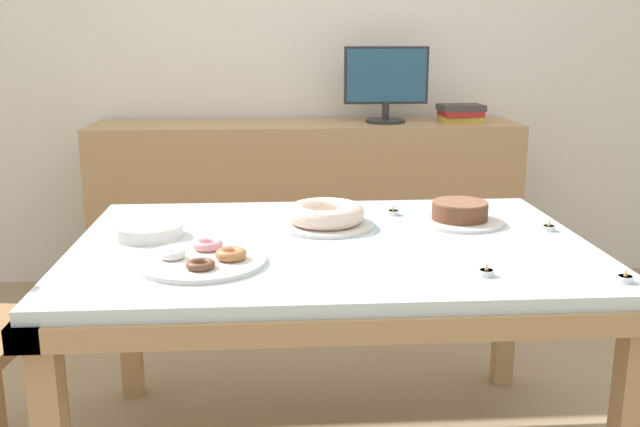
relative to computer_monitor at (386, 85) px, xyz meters
name	(u,v)px	position (x,y,z in m)	size (l,w,h in m)	color
wall_back	(303,40)	(-0.40, 0.30, 0.21)	(8.00, 0.10, 2.60)	silver
dining_table	(332,267)	(-0.40, -1.55, -0.44)	(1.55, 1.07, 0.73)	silver
sideboard	(306,209)	(-0.40, 0.00, -0.64)	(2.15, 0.44, 0.90)	tan
computer_monitor	(386,85)	(0.00, 0.00, 0.00)	(0.42, 0.20, 0.38)	#262628
book_stack	(461,113)	(0.39, 0.00, -0.14)	(0.23, 0.18, 0.09)	#B29933
cake_chocolate_round	(460,214)	(0.03, -1.37, -0.33)	(0.29, 0.29, 0.07)	silver
cake_golden_bundt	(325,216)	(-0.41, -1.39, -0.32)	(0.31, 0.31, 0.07)	silver
pastry_platter	(202,259)	(-0.77, -1.75, -0.34)	(0.35, 0.35, 0.04)	silver
plate_stack	(148,231)	(-0.96, -1.48, -0.34)	(0.21, 0.21, 0.04)	silver
tealight_near_cakes	(549,227)	(0.28, -1.49, -0.35)	(0.04, 0.04, 0.04)	silver
tealight_centre	(393,212)	(-0.17, -1.26, -0.35)	(0.04, 0.04, 0.04)	silver
tealight_near_front	(625,278)	(0.29, -1.97, -0.35)	(0.04, 0.04, 0.04)	silver
tealight_right_edge	(486,272)	(-0.04, -1.90, -0.35)	(0.04, 0.04, 0.04)	silver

